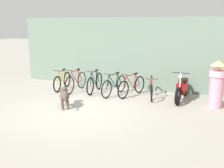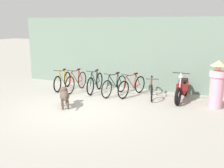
{
  "view_description": "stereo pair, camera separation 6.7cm",
  "coord_description": "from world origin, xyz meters",
  "px_view_note": "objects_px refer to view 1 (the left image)",
  "views": [
    {
      "loc": [
        4.05,
        -7.0,
        2.74
      ],
      "look_at": [
        0.73,
        1.23,
        0.65
      ],
      "focal_mm": 42.0,
      "sensor_mm": 36.0,
      "label": 1
    },
    {
      "loc": [
        4.11,
        -6.98,
        2.74
      ],
      "look_at": [
        0.73,
        1.23,
        0.65
      ],
      "focal_mm": 42.0,
      "sensor_mm": 36.0,
      "label": 2
    }
  ],
  "objects_px": {
    "bicycle_1": "(76,82)",
    "person_in_robes": "(217,83)",
    "bicycle_0": "(62,81)",
    "bicycle_5": "(151,89)",
    "bicycle_2": "(95,83)",
    "motorcycle": "(182,89)",
    "bicycle_4": "(132,86)",
    "stray_dog": "(64,95)",
    "bicycle_3": "(114,86)"
  },
  "relations": [
    {
      "from": "bicycle_2",
      "to": "bicycle_5",
      "type": "distance_m",
      "value": 2.3
    },
    {
      "from": "bicycle_0",
      "to": "bicycle_5",
      "type": "relative_size",
      "value": 0.99
    },
    {
      "from": "bicycle_2",
      "to": "bicycle_3",
      "type": "relative_size",
      "value": 0.99
    },
    {
      "from": "stray_dog",
      "to": "bicycle_2",
      "type": "bearing_deg",
      "value": -38.56
    },
    {
      "from": "bicycle_1",
      "to": "bicycle_4",
      "type": "xyz_separation_m",
      "value": [
        2.33,
        0.17,
        -0.02
      ]
    },
    {
      "from": "bicycle_4",
      "to": "motorcycle",
      "type": "bearing_deg",
      "value": 109.1
    },
    {
      "from": "bicycle_4",
      "to": "motorcycle",
      "type": "relative_size",
      "value": 0.88
    },
    {
      "from": "motorcycle",
      "to": "person_in_robes",
      "type": "bearing_deg",
      "value": 73.07
    },
    {
      "from": "bicycle_2",
      "to": "motorcycle",
      "type": "xyz_separation_m",
      "value": [
        3.41,
        0.11,
        0.05
      ]
    },
    {
      "from": "bicycle_1",
      "to": "bicycle_2",
      "type": "relative_size",
      "value": 1.02
    },
    {
      "from": "stray_dog",
      "to": "bicycle_0",
      "type": "bearing_deg",
      "value": -1.81
    },
    {
      "from": "bicycle_3",
      "to": "bicycle_4",
      "type": "bearing_deg",
      "value": 115.2
    },
    {
      "from": "bicycle_4",
      "to": "bicycle_3",
      "type": "bearing_deg",
      "value": -58.47
    },
    {
      "from": "bicycle_2",
      "to": "motorcycle",
      "type": "relative_size",
      "value": 0.88
    },
    {
      "from": "bicycle_4",
      "to": "bicycle_5",
      "type": "relative_size",
      "value": 1.04
    },
    {
      "from": "bicycle_2",
      "to": "bicycle_3",
      "type": "height_order",
      "value": "bicycle_2"
    },
    {
      "from": "bicycle_1",
      "to": "bicycle_5",
      "type": "relative_size",
      "value": 1.06
    },
    {
      "from": "bicycle_3",
      "to": "person_in_robes",
      "type": "bearing_deg",
      "value": 97.58
    },
    {
      "from": "bicycle_0",
      "to": "motorcycle",
      "type": "height_order",
      "value": "motorcycle"
    },
    {
      "from": "bicycle_0",
      "to": "stray_dog",
      "type": "bearing_deg",
      "value": 26.59
    },
    {
      "from": "bicycle_4",
      "to": "bicycle_5",
      "type": "bearing_deg",
      "value": 109.81
    },
    {
      "from": "bicycle_4",
      "to": "bicycle_1",
      "type": "bearing_deg",
      "value": -68.71
    },
    {
      "from": "bicycle_3",
      "to": "stray_dog",
      "type": "xyz_separation_m",
      "value": [
        -0.98,
        -1.99,
        0.04
      ]
    },
    {
      "from": "motorcycle",
      "to": "stray_dog",
      "type": "distance_m",
      "value": 4.15
    },
    {
      "from": "bicycle_5",
      "to": "person_in_robes",
      "type": "distance_m",
      "value": 2.33
    },
    {
      "from": "person_in_robes",
      "to": "bicycle_2",
      "type": "bearing_deg",
      "value": -29.44
    },
    {
      "from": "bicycle_5",
      "to": "motorcycle",
      "type": "bearing_deg",
      "value": 76.96
    },
    {
      "from": "bicycle_1",
      "to": "person_in_robes",
      "type": "relative_size",
      "value": 1.1
    },
    {
      "from": "bicycle_0",
      "to": "bicycle_1",
      "type": "distance_m",
      "value": 0.66
    },
    {
      "from": "bicycle_2",
      "to": "person_in_robes",
      "type": "height_order",
      "value": "person_in_robes"
    },
    {
      "from": "bicycle_1",
      "to": "motorcycle",
      "type": "xyz_separation_m",
      "value": [
        4.2,
        0.24,
        0.04
      ]
    },
    {
      "from": "bicycle_3",
      "to": "stray_dog",
      "type": "bearing_deg",
      "value": -15.55
    },
    {
      "from": "bicycle_1",
      "to": "person_in_robes",
      "type": "xyz_separation_m",
      "value": [
        5.33,
        -0.19,
        0.45
      ]
    },
    {
      "from": "motorcycle",
      "to": "bicycle_4",
      "type": "bearing_deg",
      "value": -83.76
    },
    {
      "from": "bicycle_0",
      "to": "bicycle_5",
      "type": "distance_m",
      "value": 3.75
    },
    {
      "from": "bicycle_0",
      "to": "bicycle_2",
      "type": "bearing_deg",
      "value": 87.36
    },
    {
      "from": "bicycle_0",
      "to": "bicycle_4",
      "type": "bearing_deg",
      "value": 85.64
    },
    {
      "from": "bicycle_4",
      "to": "stray_dog",
      "type": "xyz_separation_m",
      "value": [
        -1.64,
        -2.16,
        0.04
      ]
    },
    {
      "from": "stray_dog",
      "to": "motorcycle",
      "type": "bearing_deg",
      "value": -93.51
    },
    {
      "from": "bicycle_3",
      "to": "bicycle_4",
      "type": "height_order",
      "value": "bicycle_3"
    },
    {
      "from": "motorcycle",
      "to": "bicycle_5",
      "type": "bearing_deg",
      "value": -84.24
    },
    {
      "from": "bicycle_0",
      "to": "person_in_robes",
      "type": "relative_size",
      "value": 1.02
    },
    {
      "from": "bicycle_2",
      "to": "bicycle_0",
      "type": "bearing_deg",
      "value": -89.81
    },
    {
      "from": "bicycle_2",
      "to": "stray_dog",
      "type": "distance_m",
      "value": 2.12
    },
    {
      "from": "bicycle_0",
      "to": "bicycle_4",
      "type": "distance_m",
      "value": 3.0
    },
    {
      "from": "motorcycle",
      "to": "stray_dog",
      "type": "relative_size",
      "value": 2.04
    },
    {
      "from": "bicycle_0",
      "to": "bicycle_3",
      "type": "distance_m",
      "value": 2.34
    },
    {
      "from": "bicycle_5",
      "to": "stray_dog",
      "type": "xyz_separation_m",
      "value": [
        -2.39,
        -2.2,
        0.08
      ]
    },
    {
      "from": "bicycle_1",
      "to": "bicycle_2",
      "type": "xyz_separation_m",
      "value": [
        0.79,
        0.13,
        -0.01
      ]
    },
    {
      "from": "bicycle_0",
      "to": "motorcycle",
      "type": "xyz_separation_m",
      "value": [
        4.86,
        0.24,
        0.07
      ]
    }
  ]
}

